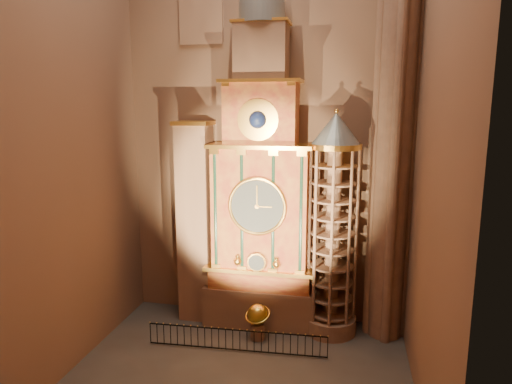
% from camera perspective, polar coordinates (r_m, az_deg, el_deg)
% --- Properties ---
extents(floor, '(14.00, 14.00, 0.00)m').
position_cam_1_polar(floor, '(20.16, -2.29, -22.10)').
color(floor, '#383330').
rests_on(floor, ground).
extents(wall_back, '(22.00, 0.00, 22.00)m').
position_cam_1_polar(wall_back, '(22.81, 1.19, 10.90)').
color(wall_back, '#845B47').
rests_on(wall_back, floor).
extents(wall_left, '(0.00, 22.00, 22.00)m').
position_cam_1_polar(wall_left, '(19.86, -22.88, 10.11)').
color(wall_left, '#845B47').
rests_on(wall_left, floor).
extents(wall_right, '(0.00, 22.00, 22.00)m').
position_cam_1_polar(wall_right, '(16.68, 21.85, 10.23)').
color(wall_right, '#845B47').
rests_on(wall_right, floor).
extents(astronomical_clock, '(5.60, 2.41, 16.70)m').
position_cam_1_polar(astronomical_clock, '(22.20, 0.66, -0.31)').
color(astronomical_clock, '#8C634C').
rests_on(astronomical_clock, floor).
extents(portrait_tower, '(1.80, 1.60, 10.20)m').
position_cam_1_polar(portrait_tower, '(23.43, -7.55, -3.65)').
color(portrait_tower, '#8C634C').
rests_on(portrait_tower, floor).
extents(stair_turret, '(2.50, 2.50, 10.80)m').
position_cam_1_polar(stair_turret, '(21.88, 9.58, -4.42)').
color(stair_turret, '#8C634C').
rests_on(stair_turret, floor).
extents(gothic_pier, '(2.04, 2.04, 22.00)m').
position_cam_1_polar(gothic_pier, '(21.52, 17.14, 10.45)').
color(gothic_pier, '#8C634C').
rests_on(gothic_pier, floor).
extents(celestial_globe, '(1.53, 1.49, 1.74)m').
position_cam_1_polar(celestial_globe, '(22.35, 0.19, -15.53)').
color(celestial_globe, '#8C634C').
rests_on(celestial_globe, floor).
extents(iron_railing, '(8.12, 0.41, 1.02)m').
position_cam_1_polar(iron_railing, '(21.57, -2.48, -18.03)').
color(iron_railing, black).
rests_on(iron_railing, floor).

